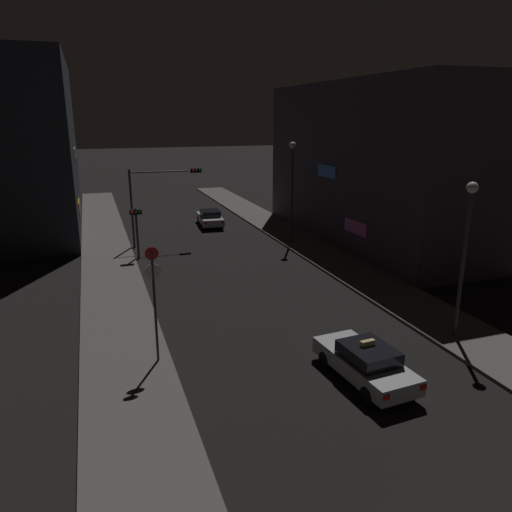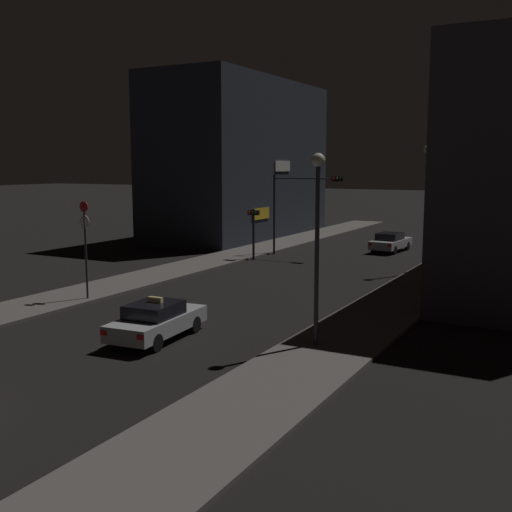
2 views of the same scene
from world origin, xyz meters
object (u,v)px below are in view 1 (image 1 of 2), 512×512
at_px(sign_pole_left, 154,295).
at_px(street_lamp_near_block, 466,237).
at_px(traffic_light_left_kerb, 136,223).
at_px(traffic_light_overhead, 158,190).
at_px(street_lamp_far_block, 292,176).
at_px(taxi, 365,362).
at_px(far_car, 210,218).

distance_m(sign_pole_left, street_lamp_near_block, 12.83).
bearing_deg(traffic_light_left_kerb, sign_pole_left, -92.95).
xyz_separation_m(traffic_light_overhead, street_lamp_far_block, (9.43, -2.61, 0.95)).
bearing_deg(taxi, traffic_light_overhead, 100.93).
relative_size(taxi, street_lamp_near_block, 0.68).
distance_m(taxi, traffic_light_overhead, 22.56).
bearing_deg(street_lamp_far_block, sign_pole_left, -128.08).
height_order(far_car, street_lamp_far_block, street_lamp_far_block).
height_order(traffic_light_overhead, traffic_light_left_kerb, traffic_light_overhead).
height_order(taxi, sign_pole_left, sign_pole_left).
height_order(traffic_light_overhead, street_lamp_far_block, street_lamp_far_block).
height_order(taxi, far_car, taxi).
bearing_deg(street_lamp_far_block, traffic_light_overhead, 164.50).
height_order(taxi, traffic_light_left_kerb, traffic_light_left_kerb).
height_order(taxi, traffic_light_overhead, traffic_light_overhead).
relative_size(taxi, traffic_light_overhead, 0.80).
xyz_separation_m(taxi, traffic_light_left_kerb, (-6.21, 18.78, 1.77)).
bearing_deg(street_lamp_far_block, far_car, 118.76).
height_order(far_car, traffic_light_overhead, traffic_light_overhead).
distance_m(traffic_light_left_kerb, street_lamp_near_block, 20.76).
bearing_deg(traffic_light_left_kerb, traffic_light_overhead, 57.52).
height_order(taxi, street_lamp_far_block, street_lamp_far_block).
height_order(traffic_light_left_kerb, street_lamp_far_block, street_lamp_far_block).
distance_m(taxi, sign_pole_left, 8.20).
bearing_deg(street_lamp_far_block, street_lamp_near_block, -88.70).
height_order(street_lamp_near_block, street_lamp_far_block, street_lamp_far_block).
bearing_deg(taxi, traffic_light_left_kerb, 108.29).
height_order(sign_pole_left, street_lamp_far_block, street_lamp_far_block).
distance_m(taxi, street_lamp_far_block, 20.44).
bearing_deg(street_lamp_near_block, far_car, 100.61).
height_order(traffic_light_overhead, sign_pole_left, traffic_light_overhead).
xyz_separation_m(taxi, street_lamp_far_block, (5.20, 19.28, 4.37)).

